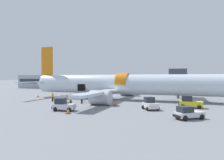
# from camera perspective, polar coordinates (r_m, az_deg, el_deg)

# --- Properties ---
(ground_plane) EXTENTS (500.00, 500.00, 0.00)m
(ground_plane) POSITION_cam_1_polar(r_m,az_deg,el_deg) (37.34, 2.35, -6.04)
(ground_plane) COLOR gray
(terminal_strip) EXTENTS (105.20, 13.90, 5.35)m
(terminal_strip) POSITION_cam_1_polar(r_m,az_deg,el_deg) (72.06, 10.66, -0.64)
(terminal_strip) COLOR #9EA3AD
(terminal_strip) RESTS_ON ground_plane
(jet_bridge_stub) EXTENTS (3.32, 9.39, 6.08)m
(jet_bridge_stub) POSITION_cam_1_polar(r_m,az_deg,el_deg) (43.52, 18.36, 0.83)
(jet_bridge_stub) COLOR #4C4C51
(jet_bridge_stub) RESTS_ON ground_plane
(airplane) EXTENTS (41.28, 32.13, 11.29)m
(airplane) POSITION_cam_1_polar(r_m,az_deg,el_deg) (39.53, 2.50, -1.35)
(airplane) COLOR silver
(airplane) RESTS_ON ground_plane
(baggage_tug_lead) EXTENTS (3.40, 2.14, 1.76)m
(baggage_tug_lead) POSITION_cam_1_polar(r_m,az_deg,el_deg) (31.29, 21.39, -6.03)
(baggage_tug_lead) COLOR yellow
(baggage_tug_lead) RESTS_ON ground_plane
(baggage_tug_mid) EXTENTS (3.33, 3.01, 1.37)m
(baggage_tug_mid) POSITION_cam_1_polar(r_m,az_deg,el_deg) (22.92, 20.92, -8.90)
(baggage_tug_mid) COLOR silver
(baggage_tug_mid) RESTS_ON ground_plane
(baggage_tug_rear) EXTENTS (3.12, 2.13, 1.67)m
(baggage_tug_rear) POSITION_cam_1_polar(r_m,az_deg,el_deg) (27.36, -13.77, -7.08)
(baggage_tug_rear) COLOR silver
(baggage_tug_rear) RESTS_ON ground_plane
(baggage_tug_spare) EXTENTS (2.58, 2.74, 1.72)m
(baggage_tug_spare) POSITION_cam_1_polar(r_m,az_deg,el_deg) (27.95, 10.84, -6.88)
(baggage_tug_spare) COLOR silver
(baggage_tug_spare) RESTS_ON ground_plane
(baggage_cart_loading) EXTENTS (4.19, 2.54, 1.21)m
(baggage_cart_loading) POSITION_cam_1_polar(r_m,az_deg,el_deg) (35.97, -13.54, -5.38)
(baggage_cart_loading) COLOR #999BA0
(baggage_cart_loading) RESTS_ON ground_plane
(ground_crew_loader_a) EXTENTS (0.54, 0.54, 1.69)m
(ground_crew_loader_a) POSITION_cam_1_polar(r_m,az_deg,el_deg) (34.15, -8.65, -5.19)
(ground_crew_loader_a) COLOR #1E2338
(ground_crew_loader_a) RESTS_ON ground_plane
(ground_crew_loader_b) EXTENTS (0.42, 0.56, 1.61)m
(ground_crew_loader_b) POSITION_cam_1_polar(r_m,az_deg,el_deg) (37.97, -16.61, -4.68)
(ground_crew_loader_b) COLOR black
(ground_crew_loader_b) RESTS_ON ground_plane
(ground_crew_driver) EXTENTS (0.62, 0.56, 1.84)m
(ground_crew_driver) POSITION_cam_1_polar(r_m,az_deg,el_deg) (31.97, -11.74, -5.46)
(ground_crew_driver) COLOR #2D2D33
(ground_crew_driver) RESTS_ON ground_plane
(ground_crew_supervisor) EXTENTS (0.52, 0.58, 1.71)m
(ground_crew_supervisor) POSITION_cam_1_polar(r_m,az_deg,el_deg) (36.65, -8.54, -4.77)
(ground_crew_supervisor) COLOR black
(ground_crew_supervisor) RESTS_ON ground_plane
(safety_cone_engine_left) EXTENTS (0.61, 0.61, 0.65)m
(safety_cone_engine_left) POSITION_cam_1_polar(r_m,az_deg,el_deg) (25.12, -12.40, -8.71)
(safety_cone_engine_left) COLOR black
(safety_cone_engine_left) RESTS_ON ground_plane
(safety_cone_wingtip) EXTENTS (0.64, 0.64, 0.69)m
(safety_cone_wingtip) POSITION_cam_1_polar(r_m,az_deg,el_deg) (31.72, 0.81, -6.68)
(safety_cone_wingtip) COLOR black
(safety_cone_wingtip) RESTS_ON ground_plane
(safety_cone_tail) EXTENTS (0.64, 0.64, 0.56)m
(safety_cone_tail) POSITION_cam_1_polar(r_m,az_deg,el_deg) (47.55, -20.37, -4.31)
(safety_cone_tail) COLOR black
(safety_cone_tail) RESTS_ON ground_plane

